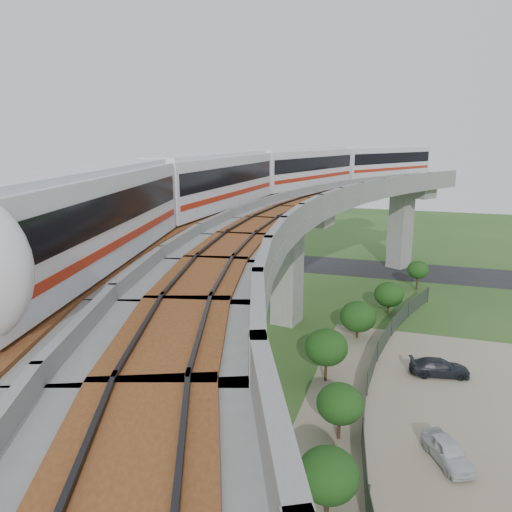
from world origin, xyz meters
name	(u,v)px	position (x,y,z in m)	size (l,w,h in m)	color
ground	(234,376)	(0.00, 0.00, 0.00)	(160.00, 160.00, 0.00)	#2A5221
dirt_lot	(470,430)	(14.00, -2.00, 0.02)	(18.00, 26.00, 0.04)	gray
asphalt_road	(319,265)	(0.00, 30.00, 0.01)	(60.00, 8.00, 0.03)	#232326
viaduct	(294,243)	(3.84, 0.00, 9.05)	(19.58, 73.98, 11.40)	#99968E
metro_train	(287,174)	(1.06, 9.19, 12.31)	(15.65, 60.57, 3.64)	silver
fence	(389,388)	(9.75, 0.00, 0.75)	(3.87, 38.73, 1.50)	#2D382D
tree_0	(418,270)	(11.24, 23.03, 2.09)	(2.11, 2.11, 3.00)	#382314
tree_1	(389,294)	(8.87, 14.97, 1.77)	(2.53, 2.53, 2.85)	#382314
tree_2	(358,317)	(6.92, 8.70, 1.77)	(2.75, 2.75, 2.94)	#382314
tree_3	(326,347)	(5.79, 1.13, 2.31)	(2.68, 2.68, 3.45)	#382314
tree_4	(340,404)	(7.50, -4.82, 2.00)	(2.39, 2.39, 3.02)	#382314
tree_5	(328,475)	(7.82, -10.25, 1.89)	(2.54, 2.54, 2.97)	#382314
car_white	(448,451)	(12.71, -5.15, 0.61)	(1.34, 3.32, 1.13)	silver
car_dark	(440,367)	(12.69, 4.09, 0.58)	(1.52, 3.75, 1.09)	black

